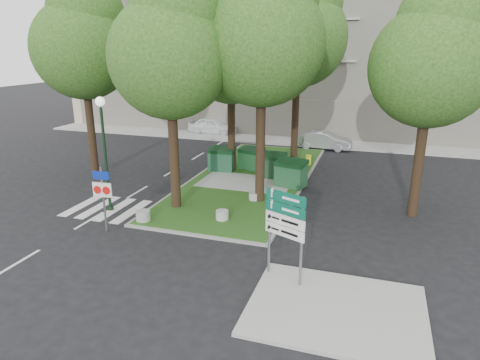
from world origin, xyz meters
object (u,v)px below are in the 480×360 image
at_px(tree_street_left, 84,39).
at_px(street_lamp, 104,141).
at_px(dumpster_c, 272,165).
at_px(tree_median_far, 300,28).
at_px(dumpster_d, 291,173).
at_px(bollard_right, 254,196).
at_px(tree_median_near_left, 171,46).
at_px(car_silver, 324,140).
at_px(dumpster_a, 222,159).
at_px(bollard_left, 143,216).
at_px(tree_street_right, 435,55).
at_px(dumpster_b, 252,159).
at_px(traffic_sign_pole, 103,191).
at_px(bollard_mid, 222,215).
at_px(litter_bin, 308,160).
at_px(car_white, 213,126).
at_px(directional_sign, 285,222).
at_px(tree_median_near_right, 264,30).
at_px(tree_median_mid, 233,52).

bearing_deg(tree_street_left, street_lamp, -49.06).
bearing_deg(dumpster_c, tree_median_far, 80.34).
distance_m(dumpster_d, bollard_right, 2.99).
bearing_deg(tree_median_near_left, car_silver, 71.02).
bearing_deg(dumpster_a, bollard_left, -97.05).
bearing_deg(dumpster_a, tree_street_right, -23.20).
distance_m(tree_street_left, dumpster_b, 11.51).
bearing_deg(dumpster_d, traffic_sign_pole, -113.93).
bearing_deg(tree_street_left, bollard_left, -41.37).
relative_size(tree_street_right, dumpster_a, 6.28).
xyz_separation_m(bollard_mid, litter_bin, (2.11, 10.08, 0.11)).
distance_m(bollard_mid, car_white, 19.31).
bearing_deg(tree_street_right, traffic_sign_pole, -154.63).
distance_m(bollard_mid, directional_sign, 5.68).
relative_size(tree_street_left, street_lamp, 2.10).
xyz_separation_m(directional_sign, car_white, (-11.01, 21.85, -1.35)).
xyz_separation_m(tree_street_right, car_silver, (-5.59, 11.78, -6.32)).
distance_m(tree_median_near_left, traffic_sign_pole, 6.67).
bearing_deg(tree_median_near_left, bollard_mid, -19.54).
bearing_deg(litter_bin, bollard_mid, -101.80).
xyz_separation_m(tree_median_near_right, tree_median_far, (0.20, 7.50, 0.33)).
height_order(tree_median_far, bollard_right, tree_median_far).
relative_size(tree_median_near_left, street_lamp, 2.01).
bearing_deg(traffic_sign_pole, dumpster_a, 76.26).
bearing_deg(bollard_right, tree_street_left, 171.05).
xyz_separation_m(dumpster_c, litter_bin, (1.57, 3.30, -0.37)).
bearing_deg(traffic_sign_pole, tree_median_far, 62.48).
height_order(street_lamp, car_white, street_lamp).
bearing_deg(dumpster_b, car_white, 142.23).
height_order(tree_median_far, dumpster_d, tree_median_far).
height_order(litter_bin, traffic_sign_pole, traffic_sign_pole).
bearing_deg(litter_bin, bollard_right, -101.40).
relative_size(dumpster_b, dumpster_d, 0.93).
relative_size(tree_street_left, bollard_mid, 19.90).
height_order(dumpster_c, litter_bin, dumpster_c).
distance_m(tree_median_near_right, tree_median_far, 7.51).
bearing_deg(tree_street_left, tree_street_right, -3.27).
height_order(dumpster_b, car_white, car_white).
relative_size(dumpster_d, car_silver, 0.45).
height_order(tree_median_near_right, bollard_left, tree_median_near_right).
height_order(tree_median_near_left, tree_median_near_right, tree_median_near_right).
height_order(tree_median_mid, litter_bin, tree_median_mid).
relative_size(tree_median_near_right, directional_sign, 3.88).
height_order(litter_bin, directional_sign, directional_sign).
bearing_deg(bollard_left, car_white, 102.50).
bearing_deg(tree_median_far, tree_street_left, -150.72).
relative_size(tree_median_near_left, litter_bin, 16.95).
relative_size(street_lamp, car_silver, 1.30).
xyz_separation_m(dumpster_c, street_lamp, (-5.99, -7.06, 2.49)).
distance_m(tree_median_far, dumpster_b, 8.23).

